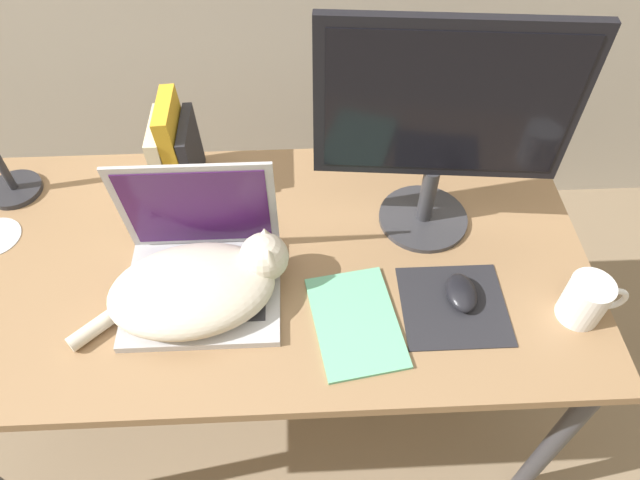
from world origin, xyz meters
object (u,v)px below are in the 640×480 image
(cat, at_px, (200,286))
(external_monitor, at_px, (443,122))
(computer_mouse, at_px, (461,293))
(laptop, at_px, (202,266))
(mug, at_px, (587,300))
(notepad, at_px, (356,322))
(book_row, at_px, (175,150))

(cat, xyz_separation_m, external_monitor, (0.50, 0.21, 0.24))
(external_monitor, relative_size, computer_mouse, 5.25)
(laptop, height_order, mug, laptop)
(notepad, distance_m, mug, 0.46)
(book_row, height_order, notepad, book_row)
(book_row, height_order, mug, book_row)
(laptop, xyz_separation_m, computer_mouse, (0.54, -0.07, -0.03))
(computer_mouse, xyz_separation_m, notepad, (-0.23, -0.05, -0.02))
(external_monitor, distance_m, computer_mouse, 0.35)
(book_row, bearing_deg, notepad, -47.32)
(computer_mouse, height_order, mug, mug)
(cat, relative_size, computer_mouse, 4.55)
(cat, bearing_deg, computer_mouse, -1.89)
(computer_mouse, bearing_deg, book_row, 148.54)
(laptop, height_order, computer_mouse, laptop)
(mug, bearing_deg, computer_mouse, 167.90)
(external_monitor, bearing_deg, book_row, 164.88)
(laptop, xyz_separation_m, external_monitor, (0.50, 0.16, 0.24))
(external_monitor, bearing_deg, computer_mouse, -79.29)
(laptop, xyz_separation_m, mug, (0.78, -0.12, -0.00))
(laptop, distance_m, external_monitor, 0.58)
(notepad, relative_size, mug, 2.06)
(laptop, bearing_deg, computer_mouse, -7.19)
(computer_mouse, relative_size, mug, 0.75)
(cat, distance_m, notepad, 0.33)
(laptop, xyz_separation_m, notepad, (0.32, -0.12, -0.05))
(book_row, distance_m, notepad, 0.60)
(cat, height_order, notepad, cat)
(external_monitor, xyz_separation_m, notepad, (-0.18, -0.28, -0.29))
(laptop, xyz_separation_m, book_row, (-0.08, 0.31, 0.05))
(laptop, relative_size, notepad, 1.20)
(computer_mouse, distance_m, mug, 0.24)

